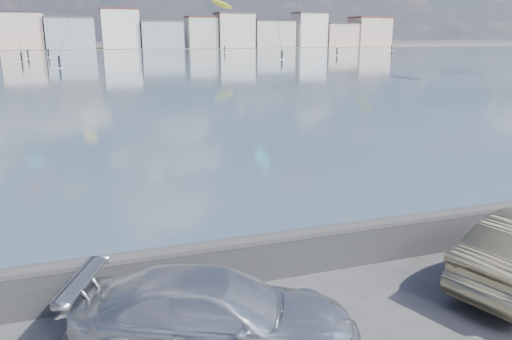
% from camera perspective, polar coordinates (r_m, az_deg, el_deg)
% --- Properties ---
extents(bay_water, '(500.00, 177.00, 0.00)m').
position_cam_1_polar(bay_water, '(98.70, -17.54, 11.54)').
color(bay_water, '#355863').
rests_on(bay_water, ground).
extents(far_shore_strip, '(500.00, 60.00, 0.00)m').
position_cam_1_polar(far_shore_strip, '(207.10, -18.53, 13.11)').
color(far_shore_strip, '#4C473D').
rests_on(far_shore_strip, ground).
extents(seawall, '(400.00, 0.36, 1.08)m').
position_cam_1_polar(seawall, '(11.18, -2.75, -10.16)').
color(seawall, '#28282B').
rests_on(seawall, ground).
extents(far_buildings, '(240.79, 13.26, 14.60)m').
position_cam_1_polar(far_buildings, '(193.06, -18.21, 14.82)').
color(far_buildings, '#B2B7C6').
rests_on(far_buildings, ground).
extents(car_silver, '(5.35, 3.79, 1.44)m').
position_cam_1_polar(car_silver, '(8.92, -4.62, -16.31)').
color(car_silver, silver).
rests_on(car_silver, ground).
extents(kitesurfer_18, '(9.27, 18.33, 15.66)m').
position_cam_1_polar(kitesurfer_18, '(161.23, -3.87, 18.29)').
color(kitesurfer_18, yellow).
rests_on(kitesurfer_18, ground).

